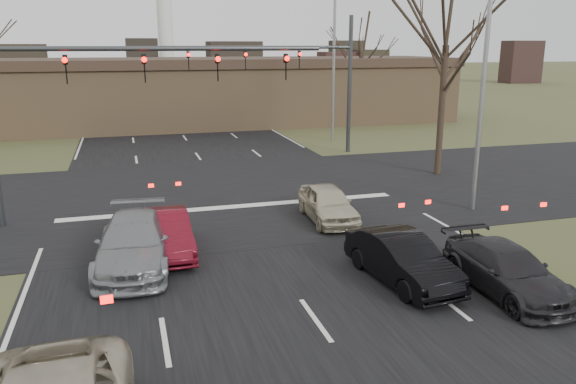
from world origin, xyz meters
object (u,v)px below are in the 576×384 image
object	(u,v)px
streetlight_right_far	(331,57)
car_charcoal_sedan	(507,270)
mast_arm_far	(305,68)
car_black_hatch	(402,259)
mast_arm_near	(85,81)
streetlight_right_near	(481,66)
car_silver_ahead	(328,203)
car_grey_ahead	(134,243)
building	(199,91)
car_red_ahead	(166,233)

from	to	relation	value
streetlight_right_far	car_charcoal_sedan	distance (m)	24.73
mast_arm_far	car_black_hatch	size ratio (longest dim) A/B	2.74
mast_arm_near	car_black_hatch	bearing A→B (deg)	-45.99
streetlight_right_near	car_charcoal_sedan	xyz separation A→B (m)	(-3.49, -6.90, -4.97)
streetlight_right_far	car_silver_ahead	distance (m)	18.52
streetlight_right_far	car_black_hatch	distance (m)	23.90
car_grey_ahead	car_silver_ahead	distance (m)	7.46
mast_arm_far	car_grey_ahead	bearing A→B (deg)	-123.68
building	car_charcoal_sedan	bearing A→B (deg)	-84.55
car_black_hatch	streetlight_right_near	bearing A→B (deg)	37.09
streetlight_right_near	streetlight_right_far	bearing A→B (deg)	88.32
car_red_ahead	car_silver_ahead	xyz separation A→B (m)	(6.00, 1.78, 0.00)
car_black_hatch	car_grey_ahead	world-z (taller)	car_grey_ahead
car_grey_ahead	car_red_ahead	distance (m)	1.29
mast_arm_near	streetlight_right_near	bearing A→B (deg)	-12.05
mast_arm_near	car_grey_ahead	distance (m)	6.95
mast_arm_far	car_grey_ahead	size ratio (longest dim) A/B	2.21
car_grey_ahead	car_charcoal_sedan	bearing A→B (deg)	-20.62
car_charcoal_sedan	car_grey_ahead	distance (m)	10.41
mast_arm_far	streetlight_right_near	bearing A→B (deg)	-78.53
building	streetlight_right_far	xyz separation A→B (m)	(7.32, -11.00, 2.92)
streetlight_right_near	car_grey_ahead	bearing A→B (deg)	-169.90
car_red_ahead	streetlight_right_far	bearing A→B (deg)	55.17
streetlight_right_far	car_black_hatch	bearing A→B (deg)	-105.68
mast_arm_near	mast_arm_far	world-z (taller)	same
car_charcoal_sedan	car_red_ahead	bearing A→B (deg)	147.33
streetlight_right_near	car_red_ahead	bearing A→B (deg)	-172.88
car_grey_ahead	car_red_ahead	xyz separation A→B (m)	(1.00, 0.81, -0.07)
car_grey_ahead	building	bearing A→B (deg)	84.49
car_charcoal_sedan	streetlight_right_far	bearing A→B (deg)	80.89
building	car_silver_ahead	xyz separation A→B (m)	(1.00, -27.70, -2.01)
building	car_silver_ahead	size ratio (longest dim) A/B	10.96
mast_arm_far	car_red_ahead	bearing A→B (deg)	-122.39
car_silver_ahead	car_charcoal_sedan	bearing A→B (deg)	-69.24
car_grey_ahead	car_red_ahead	bearing A→B (deg)	44.60
streetlight_right_near	car_grey_ahead	world-z (taller)	streetlight_right_near
mast_arm_near	car_charcoal_sedan	size ratio (longest dim) A/B	2.85
streetlight_right_far	car_charcoal_sedan	size ratio (longest dim) A/B	2.35
car_grey_ahead	car_silver_ahead	xyz separation A→B (m)	(7.00, 2.58, -0.07)
building	mast_arm_far	distance (m)	15.75
car_red_ahead	building	bearing A→B (deg)	79.24
building	car_black_hatch	bearing A→B (deg)	-88.29
building	mast_arm_near	size ratio (longest dim) A/B	3.50
mast_arm_far	car_black_hatch	bearing A→B (deg)	-99.75
building	streetlight_right_far	size ratio (longest dim) A/B	4.24
mast_arm_near	car_silver_ahead	distance (m)	9.72
building	mast_arm_near	distance (m)	26.14
streetlight_right_near	car_charcoal_sedan	distance (m)	9.19
streetlight_right_far	car_charcoal_sedan	bearing A→B (deg)	-99.49
streetlight_right_near	car_black_hatch	world-z (taller)	streetlight_right_near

